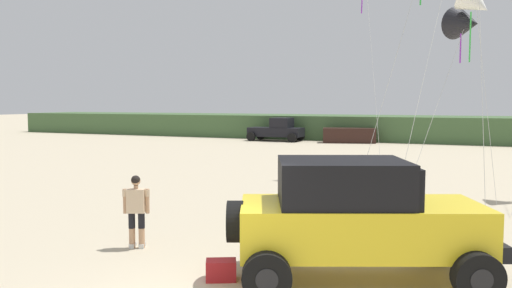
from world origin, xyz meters
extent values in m
cube|color=#426038|center=(3.54, 38.94, 1.05)|extent=(90.00, 7.28, 2.10)
cube|color=yellow|center=(2.14, 2.33, 1.01)|extent=(4.77, 3.39, 0.90)
cube|color=yellow|center=(3.67, 2.96, 1.38)|extent=(1.67, 1.99, 0.12)
cube|color=black|center=(1.82, 2.19, 1.86)|extent=(2.80, 2.51, 0.80)
cube|color=black|center=(2.93, 2.65, 1.82)|extent=(0.73, 1.58, 0.72)
cube|color=black|center=(4.25, 3.20, 0.74)|extent=(0.88, 1.74, 0.28)
cylinder|color=black|center=(0.00, 1.44, 1.11)|extent=(0.57, 0.83, 0.77)
cylinder|color=black|center=(3.36, 3.95, 0.42)|extent=(0.89, 0.60, 0.84)
cylinder|color=black|center=(3.36, 3.95, 0.42)|extent=(0.47, 0.44, 0.38)
cylinder|color=black|center=(4.15, 2.05, 0.42)|extent=(0.89, 0.60, 0.84)
cylinder|color=black|center=(4.15, 2.05, 0.42)|extent=(0.47, 0.44, 0.38)
cylinder|color=black|center=(0.13, 2.61, 0.42)|extent=(0.89, 0.60, 0.84)
cylinder|color=black|center=(0.13, 2.61, 0.42)|extent=(0.47, 0.44, 0.38)
cylinder|color=black|center=(0.92, 0.70, 0.42)|extent=(0.89, 0.60, 0.84)
cylinder|color=black|center=(0.92, 0.70, 0.42)|extent=(0.47, 0.44, 0.38)
cylinder|color=tan|center=(-3.06, 2.42, 0.25)|extent=(0.14, 0.14, 0.49)
cylinder|color=black|center=(-3.06, 2.42, 0.64)|extent=(0.15, 0.15, 0.36)
cube|color=silver|center=(-3.08, 2.46, 0.05)|extent=(0.20, 0.28, 0.10)
cylinder|color=tan|center=(-2.86, 2.50, 0.25)|extent=(0.14, 0.14, 0.49)
cylinder|color=black|center=(-2.86, 2.50, 0.64)|extent=(0.15, 0.15, 0.36)
cube|color=silver|center=(-2.87, 2.54, 0.05)|extent=(0.20, 0.28, 0.10)
cube|color=beige|center=(-2.96, 2.46, 1.09)|extent=(0.47, 0.39, 0.54)
cylinder|color=tan|center=(-3.19, 2.37, 1.08)|extent=(0.09, 0.09, 0.56)
cylinder|color=beige|center=(-3.19, 2.37, 1.27)|extent=(0.11, 0.11, 0.16)
cylinder|color=tan|center=(-2.72, 2.56, 1.08)|extent=(0.09, 0.09, 0.56)
cylinder|color=beige|center=(-2.72, 2.56, 1.27)|extent=(0.11, 0.11, 0.16)
cylinder|color=tan|center=(-2.96, 2.46, 1.40)|extent=(0.10, 0.10, 0.08)
sphere|color=tan|center=(-2.96, 2.46, 1.54)|extent=(0.21, 0.21, 0.21)
sphere|color=black|center=(-2.95, 2.45, 1.56)|extent=(0.21, 0.21, 0.21)
cube|color=#B21E23|center=(-0.24, 1.33, 0.19)|extent=(0.66, 0.57, 0.38)
cube|color=black|center=(-11.38, 33.72, 0.76)|extent=(4.62, 1.96, 0.76)
cube|color=black|center=(-10.83, 33.72, 1.56)|extent=(1.62, 1.82, 0.84)
cylinder|color=black|center=(-9.51, 34.75, 0.38)|extent=(0.76, 0.27, 0.76)
cylinder|color=black|center=(-9.54, 32.65, 0.38)|extent=(0.76, 0.27, 0.76)
cylinder|color=black|center=(-13.21, 34.80, 0.38)|extent=(0.76, 0.27, 0.76)
cylinder|color=black|center=(-13.24, 32.70, 0.38)|extent=(0.76, 0.27, 0.76)
cube|color=black|center=(-5.16, 34.20, 0.60)|extent=(4.50, 2.74, 1.20)
cone|color=white|center=(4.00, 12.04, 6.64)|extent=(1.57, 1.27, 1.48)
cylinder|color=green|center=(3.85, 12.04, 5.51)|extent=(0.05, 0.35, 1.67)
cylinder|color=silver|center=(4.41, 11.35, 3.34)|extent=(0.82, 1.39, 6.59)
cylinder|color=silver|center=(2.81, 8.13, 4.54)|extent=(1.25, 5.40, 8.98)
cone|color=black|center=(3.70, 12.47, 6.05)|extent=(1.94, 1.80, 1.68)
cylinder|color=purple|center=(3.55, 12.47, 5.19)|extent=(0.05, 0.16, 1.02)
cylinder|color=silver|center=(2.89, 10.63, 3.05)|extent=(1.63, 3.71, 6.01)
cylinder|color=purple|center=(-0.59, 15.79, 7.79)|extent=(0.05, 0.20, 1.21)
cylinder|color=silver|center=(0.29, 13.98, 4.34)|extent=(1.48, 3.64, 8.58)
cylinder|color=silver|center=(4.11, 8.59, 5.54)|extent=(0.59, 4.17, 10.99)
cylinder|color=silver|center=(1.75, 8.37, 4.05)|extent=(1.58, 3.57, 8.00)
camera|label=1|loc=(3.96, -6.94, 3.32)|focal=35.72mm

